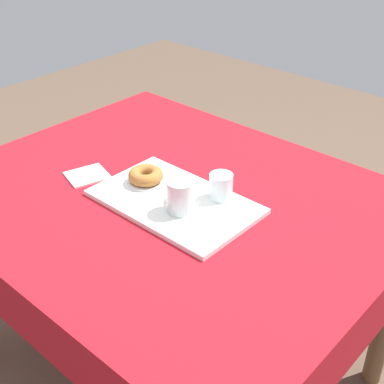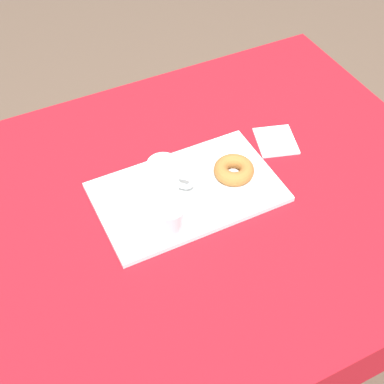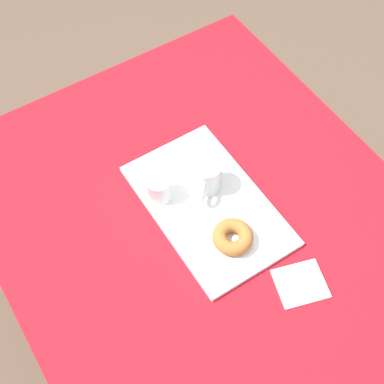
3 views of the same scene
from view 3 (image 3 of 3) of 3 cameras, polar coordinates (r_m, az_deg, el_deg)
The scene contains 8 objects.
ground_plane at distance 2.12m, azimuth 1.29°, elevation -13.32°, with size 6.00×6.00×0.00m, color brown.
dining_table at distance 1.53m, azimuth 1.75°, elevation -5.21°, with size 1.30×1.06×0.74m.
serving_tray at distance 1.46m, azimuth 1.67°, elevation -1.38°, with size 0.46×0.28×0.01m, color white.
tea_mug_left at distance 1.45m, azimuth 1.53°, elevation 1.58°, with size 0.10×0.10×0.09m.
water_glass_near at distance 1.44m, azimuth -3.42°, elevation 0.32°, with size 0.07×0.07×0.08m.
donut_plate_left at distance 1.40m, azimuth 4.20°, elevation -5.10°, with size 0.11×0.11×0.01m, color white.
sugar_donut_left at distance 1.38m, azimuth 4.26°, elevation -4.68°, with size 0.10×0.10×0.04m, color #A3662D.
paper_napkin at distance 1.39m, azimuth 11.21°, elevation -9.34°, with size 0.11×0.12×0.01m, color white.
Camera 3 is at (-0.57, 0.42, 2.00)m, focal length 51.30 mm.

